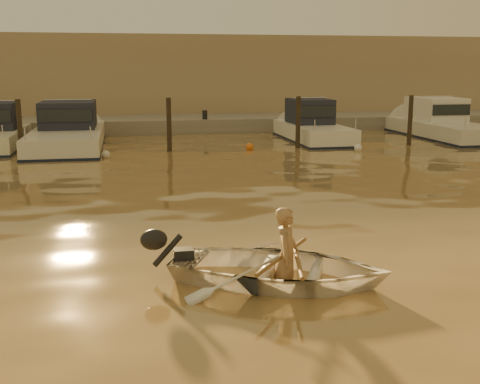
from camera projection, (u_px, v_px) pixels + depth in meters
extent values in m
plane|color=olive|center=(254.00, 270.00, 9.38)|extent=(160.00, 160.00, 0.00)
imported|color=silver|center=(280.00, 269.00, 8.81)|extent=(3.86, 3.41, 0.66)
imported|color=#9D764E|center=(286.00, 256.00, 8.74)|extent=(0.53, 0.62, 1.44)
cylinder|color=brown|center=(297.00, 256.00, 8.71)|extent=(0.51, 2.06, 0.13)
cylinder|color=brown|center=(283.00, 256.00, 8.75)|extent=(1.24, 1.77, 0.13)
cylinder|color=#2D2319|center=(20.00, 130.00, 21.41)|extent=(0.18, 0.18, 2.20)
cylinder|color=#2D2319|center=(169.00, 127.00, 22.41)|extent=(0.18, 0.18, 2.20)
cylinder|color=#2D2319|center=(298.00, 125.00, 23.36)|extent=(0.18, 0.18, 2.20)
cylinder|color=#2D2319|center=(410.00, 123.00, 24.25)|extent=(0.18, 0.18, 2.20)
sphere|color=silver|center=(106.00, 155.00, 21.02)|extent=(0.30, 0.30, 0.30)
sphere|color=orange|center=(250.00, 147.00, 23.08)|extent=(0.30, 0.30, 0.30)
sphere|color=silver|center=(358.00, 148.00, 22.77)|extent=(0.30, 0.30, 0.30)
cube|color=gray|center=(161.00, 127.00, 30.00)|extent=(52.00, 4.00, 1.00)
cube|color=#9E8466|center=(154.00, 79.00, 34.82)|extent=(46.00, 7.00, 4.80)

